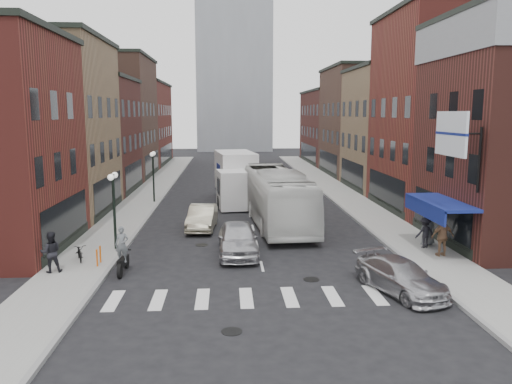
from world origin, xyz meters
TOP-DOWN VIEW (x-y plane):
  - ground at (0.00, 0.00)m, footprint 160.00×160.00m
  - sidewalk_left at (-8.50, 22.00)m, footprint 3.00×74.00m
  - sidewalk_right at (8.50, 22.00)m, footprint 3.00×74.00m
  - curb_left at (-7.00, 22.00)m, footprint 0.20×74.00m
  - curb_right at (7.00, 22.00)m, footprint 0.20×74.00m
  - crosswalk_stripes at (0.00, -3.00)m, footprint 12.00×2.20m
  - bldg_left_mid_a at (-14.99, 14.00)m, footprint 10.30×10.20m
  - bldg_left_mid_b at (-14.99, 24.00)m, footprint 10.30×10.20m
  - bldg_left_far_a at (-14.99, 35.00)m, footprint 10.30×12.20m
  - bldg_left_far_b at (-14.99, 49.00)m, footprint 10.30×16.20m
  - bldg_right_mid_a at (15.00, 14.00)m, footprint 10.30×10.20m
  - bldg_right_mid_b at (14.99, 24.00)m, footprint 10.30×10.20m
  - bldg_right_far_a at (14.99, 35.00)m, footprint 10.30×12.20m
  - bldg_right_far_b at (14.99, 49.00)m, footprint 10.30×16.20m
  - awning_blue at (8.93, 2.50)m, footprint 1.80×5.00m
  - billboard_sign at (8.59, 0.50)m, footprint 1.52×3.00m
  - distant_tower at (0.00, 78.00)m, footprint 14.00×14.00m
  - streetlamp_near at (-7.40, 4.00)m, footprint 0.32×1.22m
  - streetlamp_far at (-7.40, 18.00)m, footprint 0.32×1.22m
  - bike_rack at (-7.60, 1.30)m, footprint 0.08×0.68m
  - box_truck at (-0.89, 18.13)m, footprint 3.55×9.42m
  - motorcycle_rider at (-6.30, 0.34)m, footprint 0.61×2.12m
  - transit_bus at (1.59, 10.04)m, footprint 3.79×12.89m
  - sedan_left_near at (-1.08, 3.00)m, footprint 2.05×4.92m
  - sedan_left_far at (-3.15, 8.79)m, footprint 1.86×4.59m
  - curb_car at (5.29, -2.73)m, footprint 3.22×4.90m
  - parked_bicycle at (-8.67, 2.03)m, footprint 1.05×1.63m
  - ped_left_solo at (-9.39, 0.25)m, footprint 1.00×0.75m
  - ped_right_a at (8.69, 3.27)m, footprint 1.13×0.73m
  - ped_right_b at (8.94, 1.71)m, footprint 1.21×0.71m
  - ped_right_c at (9.06, 3.78)m, footprint 1.14×0.96m

SIDE VIEW (x-z plane):
  - ground at x=0.00m, z-range 0.00..0.00m
  - curb_left at x=-7.00m, z-range -0.08..0.08m
  - curb_right at x=7.00m, z-range -0.08..0.08m
  - crosswalk_stripes at x=0.00m, z-range -0.01..0.01m
  - sidewalk_left at x=-8.50m, z-range 0.00..0.15m
  - sidewalk_right at x=8.50m, z-range 0.00..0.15m
  - bike_rack at x=-7.60m, z-range 0.15..0.95m
  - parked_bicycle at x=-8.67m, z-range 0.15..0.96m
  - curb_car at x=5.29m, z-range 0.00..1.32m
  - sedan_left_far at x=-3.15m, z-range 0.00..1.48m
  - sedan_left_near at x=-1.08m, z-range 0.00..1.67m
  - ped_right_a at x=8.69m, z-range 0.15..1.77m
  - motorcycle_rider at x=-6.30m, z-range -0.07..2.09m
  - ped_left_solo at x=-9.39m, z-range 0.15..1.98m
  - ped_right_b at x=8.94m, z-range 0.15..2.12m
  - ped_right_c at x=9.06m, z-range 0.15..2.13m
  - transit_bus at x=1.59m, z-range 0.00..3.55m
  - box_truck at x=-0.89m, z-range -0.02..3.95m
  - awning_blue at x=8.93m, z-range 2.24..3.02m
  - streetlamp_near at x=-7.40m, z-range 0.86..4.97m
  - streetlamp_far at x=-7.40m, z-range 0.86..4.97m
  - bldg_right_far_b at x=14.99m, z-range 0.00..10.30m
  - bldg_left_mid_b at x=-14.99m, z-range 0.00..10.30m
  - bldg_left_far_b at x=-14.99m, z-range 0.00..11.30m
  - bldg_right_mid_b at x=14.99m, z-range 0.00..11.30m
  - billboard_sign at x=8.59m, z-range 4.28..7.98m
  - bldg_right_far_a at x=14.99m, z-range 0.00..12.30m
  - bldg_left_mid_a at x=-14.99m, z-range 0.00..12.30m
  - bldg_left_far_a at x=-14.99m, z-range 0.00..13.30m
  - bldg_right_mid_a at x=15.00m, z-range 0.00..14.30m
  - distant_tower at x=0.00m, z-range 0.00..50.00m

